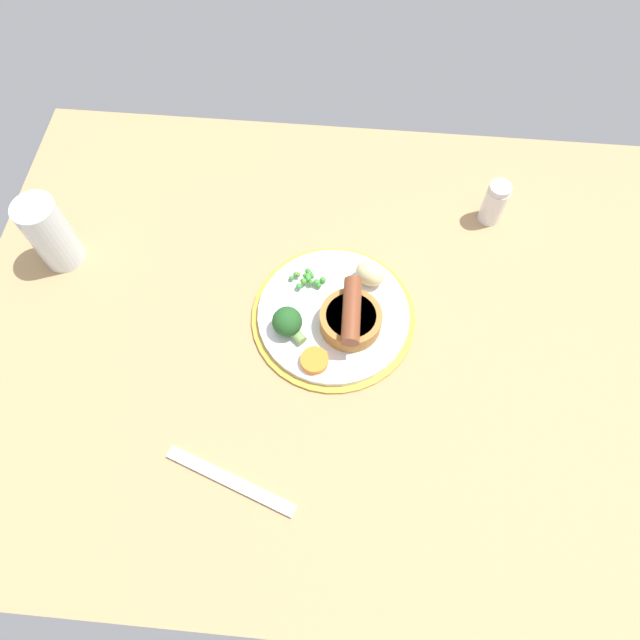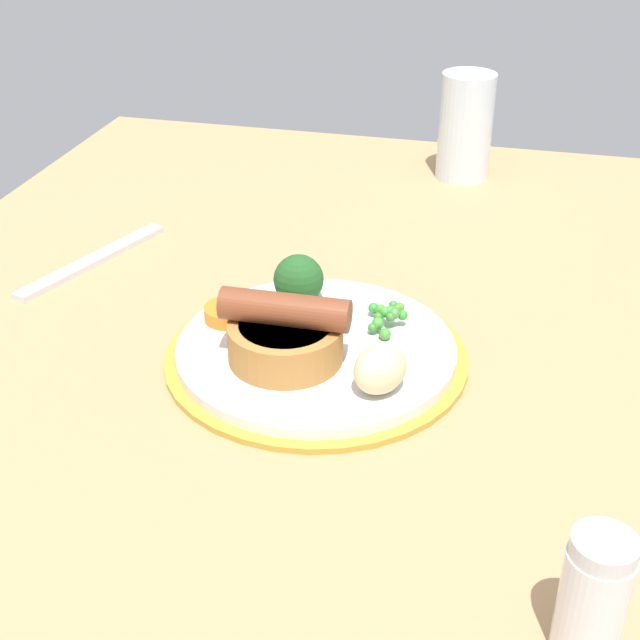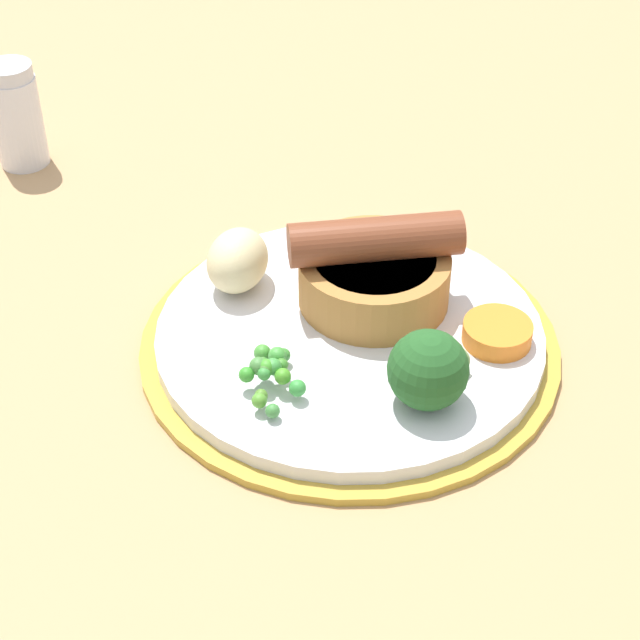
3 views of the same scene
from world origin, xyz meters
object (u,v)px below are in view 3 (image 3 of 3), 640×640
at_px(sausage_pudding, 381,270).
at_px(carrot_slice_0, 497,333).
at_px(broccoli_floret_far, 429,370).
at_px(pea_pile, 270,371).
at_px(potato_chunk_0, 237,260).
at_px(dinner_plate, 349,340).
at_px(salt_shaker, 17,116).

bearing_deg(sausage_pudding, carrot_slice_0, -38.83).
relative_size(sausage_pudding, broccoli_floret_far, 1.96).
relative_size(pea_pile, carrot_slice_0, 1.42).
bearing_deg(potato_chunk_0, dinner_plate, -129.34).
height_order(dinner_plate, potato_chunk_0, potato_chunk_0).
bearing_deg(broccoli_floret_far, carrot_slice_0, 173.99).
bearing_deg(sausage_pudding, potato_chunk_0, 162.62).
relative_size(dinner_plate, pea_pile, 4.33).
bearing_deg(dinner_plate, broccoli_floret_far, -152.83).
distance_m(dinner_plate, carrot_slice_0, 0.08).
xyz_separation_m(pea_pile, potato_chunk_0, (0.09, 0.01, 0.01)).
distance_m(potato_chunk_0, carrot_slice_0, 0.16).
distance_m(pea_pile, salt_shaker, 0.32).
relative_size(sausage_pudding, potato_chunk_0, 2.21).
bearing_deg(pea_pile, salt_shaker, 29.28).
distance_m(dinner_plate, pea_pile, 0.07).
relative_size(dinner_plate, salt_shaker, 3.15).
height_order(dinner_plate, broccoli_floret_far, broccoli_floret_far).
bearing_deg(potato_chunk_0, pea_pile, -172.90).
distance_m(sausage_pudding, pea_pile, 0.10).
distance_m(broccoli_floret_far, carrot_slice_0, 0.07).
relative_size(potato_chunk_0, carrot_slice_0, 1.15).
xyz_separation_m(sausage_pudding, carrot_slice_0, (-0.05, -0.06, -0.02)).
height_order(sausage_pudding, pea_pile, sausage_pudding).
height_order(broccoli_floret_far, carrot_slice_0, broccoli_floret_far).
height_order(sausage_pudding, carrot_slice_0, sausage_pudding).
xyz_separation_m(broccoli_floret_far, carrot_slice_0, (0.04, -0.05, -0.01)).
xyz_separation_m(dinner_plate, broccoli_floret_far, (-0.06, -0.03, 0.03)).
relative_size(dinner_plate, potato_chunk_0, 5.36).
bearing_deg(dinner_plate, carrot_slice_0, -104.21).
relative_size(pea_pile, salt_shaker, 0.73).
bearing_deg(pea_pile, broccoli_floret_far, -104.46).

